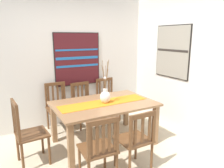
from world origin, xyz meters
The scene contains 14 objects.
ground_plane centered at (0.00, 0.00, -0.01)m, with size 6.40×6.40×0.03m, color beige.
wall_back centered at (0.00, 1.86, 1.35)m, with size 6.40×0.12×2.70m, color silver.
wall_side centered at (1.86, 0.00, 1.35)m, with size 0.12×6.40×2.70m, color silver.
dining_table centered at (0.30, 0.65, 0.63)m, with size 1.64×1.08×0.73m.
table_runner centered at (0.30, 0.65, 0.73)m, with size 1.51×0.36×0.01m, color orange.
centerpiece_vase centered at (0.31, 0.62, 0.85)m, with size 0.21×0.29×0.72m.
chair_0 centered at (-0.23, -0.25, 0.49)m, with size 0.44×0.44×0.91m.
chair_1 centered at (-0.93, 0.62, 0.49)m, with size 0.45×0.45×0.97m.
chair_2 centered at (0.28, 1.55, 0.47)m, with size 0.45×0.45×0.88m.
chair_3 centered at (0.31, -0.26, 0.47)m, with size 0.43×0.43×0.89m.
chair_4 centered at (-0.25, 1.57, 0.49)m, with size 0.43×0.43×0.93m.
chair_5 centered at (0.85, 1.57, 0.48)m, with size 0.42×0.42×0.91m.
painting_on_back_wall centered at (0.28, 1.79, 1.35)m, with size 0.97×0.05×1.08m.
painting_on_side_wall centered at (1.79, 0.65, 1.52)m, with size 0.05×0.86×1.00m.
Camera 1 is at (-1.22, -2.36, 1.82)m, focal length 33.81 mm.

